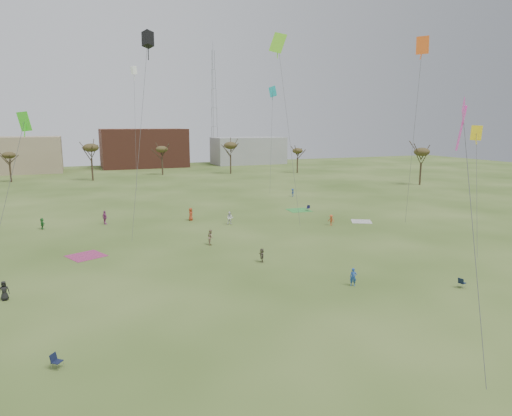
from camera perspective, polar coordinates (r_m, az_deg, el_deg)
name	(u,v)px	position (r m, az deg, el deg)	size (l,w,h in m)	color
ground	(316,308)	(34.78, 7.61, -12.36)	(260.00, 260.00, 0.00)	#314B17
flyer_near_right	(353,277)	(39.40, 12.18, -8.52)	(0.56, 0.37, 1.54)	#214899
spectator_fore_b	(211,237)	(51.45, -5.74, -3.69)	(0.85, 0.66, 1.74)	#9D8164
spectator_fore_c	(262,255)	(44.90, 0.74, -5.99)	(1.30, 0.42, 1.41)	brown
flyer_mid_a	(4,291)	(40.56, -29.21, -9.11)	(0.75, 0.49, 1.54)	black
flyer_mid_b	(331,220)	(61.77, 9.47, -1.51)	(0.94, 0.54, 1.45)	#CF5126
spectator_mid_d	(105,218)	(64.84, -18.55, -1.15)	(1.11, 0.46, 1.90)	#A54489
spectator_mid_e	(230,218)	(61.54, -3.31, -1.29)	(0.85, 0.66, 1.76)	white
flyer_far_a	(42,224)	(65.03, -25.39, -1.79)	(1.36, 0.43, 1.46)	#26732E
flyer_far_b	(191,214)	(64.66, -8.24, -0.78)	(0.88, 0.58, 1.81)	#A73A1C
flyer_far_c	(293,193)	(85.57, 4.64, 1.96)	(0.96, 0.55, 1.49)	navy
blanket_cream	(361,221)	(65.16, 13.16, -1.67)	(2.72, 2.72, 0.03)	beige
blanket_plum	(86,256)	(50.30, -20.65, -5.69)	(3.31, 3.31, 0.03)	#9F3063
blanket_olive	(299,210)	(72.01, 5.42, -0.29)	(3.42, 3.42, 0.03)	green
camp_chair_left	(57,364)	(28.95, -23.83, -17.60)	(0.74, 0.73, 0.87)	#121932
camp_chair_center	(462,285)	(41.98, 24.56, -8.80)	(0.63, 0.60, 0.87)	#121D32
camp_chair_right	(308,209)	(71.71, 6.57, -0.14)	(0.74, 0.73, 0.87)	#15153A
kites_aloft	(171,66)	(61.83, -10.72, 17.21)	(55.43, 77.78, 23.97)	white
tree_line	(135,152)	(107.87, -15.04, 6.80)	(117.44, 49.32, 8.91)	#3A2B1E
building_brick	(144,148)	(149.42, -14.00, 7.37)	(26.00, 16.00, 12.00)	brown
building_grey	(248,151)	(156.41, -0.98, 7.26)	(24.00, 12.00, 9.00)	gray
radio_tower	(214,107)	(159.64, -5.35, 12.56)	(1.51, 1.72, 41.00)	#9EA3A8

